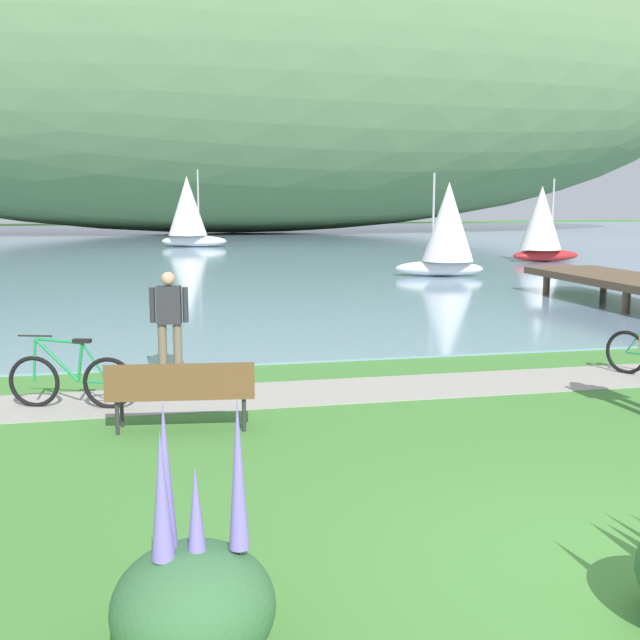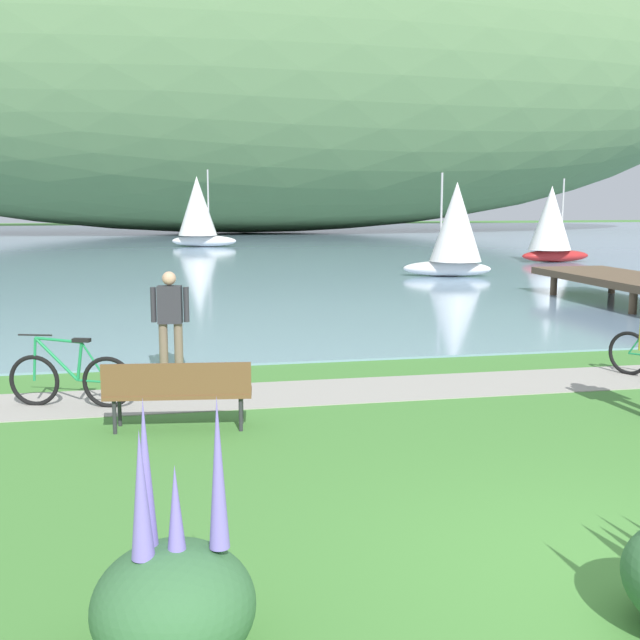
% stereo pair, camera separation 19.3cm
% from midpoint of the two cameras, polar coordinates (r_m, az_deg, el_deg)
% --- Properties ---
extents(ground_plane, '(200.00, 200.00, 0.00)m').
position_cam_midpoint_polar(ground_plane, '(6.53, 21.02, -17.24)').
color(ground_plane, '#478438').
extents(bay_water, '(180.00, 80.00, 0.04)m').
position_cam_midpoint_polar(bay_water, '(53.05, -8.63, 5.74)').
color(bay_water, '#7A99B2').
rests_on(bay_water, ground).
extents(distant_hillside, '(91.24, 28.00, 27.49)m').
position_cam_midpoint_polar(distant_hillside, '(69.85, -6.75, 17.83)').
color(distant_hillside, '#567A4C').
rests_on(distant_hillside, bay_water).
extents(shoreline_path, '(60.00, 1.50, 0.01)m').
position_cam_midpoint_polar(shoreline_path, '(11.66, 4.83, -5.09)').
color(shoreline_path, '#A39E93').
rests_on(shoreline_path, ground).
extents(park_bench_near_camera, '(1.84, 0.69, 0.88)m').
position_cam_midpoint_polar(park_bench_near_camera, '(9.57, -10.90, -5.14)').
color(park_bench_near_camera, brown).
rests_on(park_bench_near_camera, ground).
extents(bicycle_beside_path, '(1.71, 0.57, 1.01)m').
position_cam_midpoint_polar(bicycle_beside_path, '(11.03, -18.58, -4.24)').
color(bicycle_beside_path, black).
rests_on(bicycle_beside_path, ground).
extents(person_at_shoreline, '(0.60, 0.27, 1.71)m').
position_cam_midpoint_polar(person_at_shoreline, '(12.41, -11.62, 0.19)').
color(person_at_shoreline, '#72604C').
rests_on(person_at_shoreline, ground).
extents(echium_bush_closest_to_camera, '(1.00, 1.00, 1.68)m').
position_cam_midpoint_polar(echium_bush_closest_to_camera, '(4.98, -10.60, -19.79)').
color(echium_bush_closest_to_camera, '#386B3D').
rests_on(echium_bush_closest_to_camera, ground).
extents(sailboat_nearest_to_shore, '(4.13, 2.83, 4.67)m').
position_cam_midpoint_polar(sailboat_nearest_to_shore, '(47.79, -9.92, 8.04)').
color(sailboat_nearest_to_shore, white).
rests_on(sailboat_nearest_to_shore, bay_water).
extents(sailboat_mid_bay, '(3.36, 2.42, 3.80)m').
position_cam_midpoint_polar(sailboat_mid_bay, '(28.84, 9.27, 6.80)').
color(sailboat_mid_bay, white).
rests_on(sailboat_mid_bay, bay_water).
extents(sailboat_toward_hillside, '(3.25, 1.98, 3.79)m').
position_cam_midpoint_polar(sailboat_toward_hillside, '(36.74, 16.08, 6.97)').
color(sailboat_toward_hillside, '#B22323').
rests_on(sailboat_toward_hillside, bay_water).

